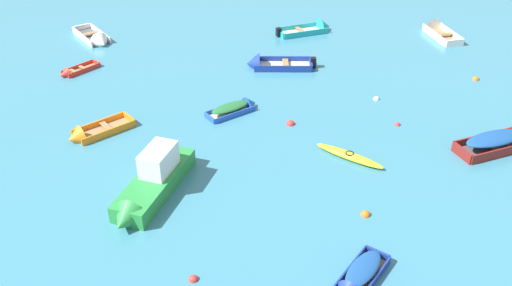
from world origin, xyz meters
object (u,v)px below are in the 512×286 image
object	(u,v)px
mooring_buoy_far_field	(376,99)
mooring_buoy_central	(398,125)
rowboat_red_far_left	(72,72)
rowboat_white_outer_left	(97,40)
rowboat_maroon_back_row_left	(504,140)
rowboat_turquoise_near_left	(315,29)
rowboat_deep_blue_back_row_center	(357,280)
kayak_yellow_far_right	(349,156)
motor_launch_green_cluster_outer	(151,184)
rowboat_blue_cluster_inner	(238,107)
rowboat_orange_far_back	(87,134)
mooring_buoy_trailing	(476,80)
mooring_buoy_between_boats_right	(193,280)
rowboat_white_center	(436,30)
mooring_buoy_near_foreground	(290,124)
mooring_buoy_outer_edge	(365,215)

from	to	relation	value
mooring_buoy_far_field	mooring_buoy_central	bearing A→B (deg)	-81.43
rowboat_red_far_left	rowboat_white_outer_left	distance (m)	5.41
rowboat_maroon_back_row_left	mooring_buoy_far_field	size ratio (longest dim) A/B	12.75
rowboat_red_far_left	rowboat_turquoise_near_left	world-z (taller)	rowboat_turquoise_near_left
rowboat_deep_blue_back_row_center	rowboat_maroon_back_row_left	xyz separation A→B (m)	(9.55, 9.11, 0.13)
kayak_yellow_far_right	rowboat_white_outer_left	xyz separation A→B (m)	(-15.50, 16.06, 0.04)
rowboat_turquoise_near_left	mooring_buoy_far_field	distance (m)	11.49
motor_launch_green_cluster_outer	rowboat_blue_cluster_inner	xyz separation A→B (m)	(4.09, 7.73, -0.39)
rowboat_orange_far_back	mooring_buoy_trailing	size ratio (longest dim) A/B	8.35
mooring_buoy_between_boats_right	rowboat_white_center	bearing A→B (deg)	54.74
mooring_buoy_far_field	rowboat_orange_far_back	bearing A→B (deg)	-167.91
mooring_buoy_near_foreground	mooring_buoy_trailing	distance (m)	13.40
mooring_buoy_far_field	rowboat_turquoise_near_left	bearing A→B (deg)	100.64
rowboat_blue_cluster_inner	motor_launch_green_cluster_outer	bearing A→B (deg)	-117.89
rowboat_white_center	mooring_buoy_trailing	distance (m)	8.18
rowboat_blue_cluster_inner	rowboat_maroon_back_row_left	bearing A→B (deg)	-18.41
rowboat_white_center	rowboat_maroon_back_row_left	bearing A→B (deg)	-96.17
rowboat_maroon_back_row_left	rowboat_turquoise_near_left	bearing A→B (deg)	113.81
rowboat_red_far_left	kayak_yellow_far_right	world-z (taller)	rowboat_red_far_left
rowboat_white_outer_left	mooring_buoy_between_boats_right	world-z (taller)	rowboat_white_outer_left
rowboat_deep_blue_back_row_center	rowboat_red_far_left	world-z (taller)	rowboat_deep_blue_back_row_center
mooring_buoy_outer_edge	mooring_buoy_far_field	world-z (taller)	mooring_buoy_outer_edge
rowboat_orange_far_back	mooring_buoy_between_boats_right	bearing A→B (deg)	-60.12
rowboat_maroon_back_row_left	motor_launch_green_cluster_outer	distance (m)	18.01
rowboat_orange_far_back	mooring_buoy_between_boats_right	world-z (taller)	rowboat_orange_far_back
rowboat_white_center	mooring_buoy_central	world-z (taller)	rowboat_white_center
rowboat_deep_blue_back_row_center	mooring_buoy_between_boats_right	bearing A→B (deg)	174.29
rowboat_deep_blue_back_row_center	mooring_buoy_between_boats_right	distance (m)	6.12
mooring_buoy_near_foreground	mooring_buoy_far_field	world-z (taller)	mooring_buoy_near_foreground
rowboat_deep_blue_back_row_center	motor_launch_green_cluster_outer	bearing A→B (deg)	144.12
rowboat_red_far_left	mooring_buoy_outer_edge	xyz separation A→B (m)	(16.02, -15.09, -0.13)
rowboat_white_center	rowboat_blue_cluster_inner	world-z (taller)	rowboat_white_center
rowboat_orange_far_back	mooring_buoy_outer_edge	distance (m)	15.17
mooring_buoy_trailing	mooring_buoy_central	bearing A→B (deg)	-140.33
rowboat_blue_cluster_inner	rowboat_red_far_left	bearing A→B (deg)	152.85
rowboat_maroon_back_row_left	mooring_buoy_between_boats_right	distance (m)	17.80
rowboat_white_outer_left	rowboat_deep_blue_back_row_center	bearing A→B (deg)	-60.03
rowboat_orange_far_back	mooring_buoy_near_foreground	size ratio (longest dim) A/B	7.58
rowboat_deep_blue_back_row_center	mooring_buoy_near_foreground	bearing A→B (deg)	95.79
rowboat_white_outer_left	mooring_buoy_between_boats_right	size ratio (longest dim) A/B	11.60
mooring_buoy_central	mooring_buoy_between_boats_right	bearing A→B (deg)	-134.45
kayak_yellow_far_right	rowboat_red_far_left	bearing A→B (deg)	146.49
rowboat_deep_blue_back_row_center	rowboat_white_outer_left	size ratio (longest dim) A/B	0.69
kayak_yellow_far_right	mooring_buoy_near_foreground	bearing A→B (deg)	126.15
rowboat_blue_cluster_inner	rowboat_white_center	bearing A→B (deg)	36.89
mooring_buoy_far_field	mooring_buoy_near_foreground	bearing A→B (deg)	-153.68
rowboat_white_outer_left	rowboat_white_center	bearing A→B (deg)	1.55
kayak_yellow_far_right	mooring_buoy_between_boats_right	bearing A→B (deg)	-133.66
rowboat_white_center	mooring_buoy_outer_edge	world-z (taller)	rowboat_white_center
rowboat_white_outer_left	mooring_buoy_far_field	xyz separation A→B (m)	(18.36, -9.82, -0.21)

